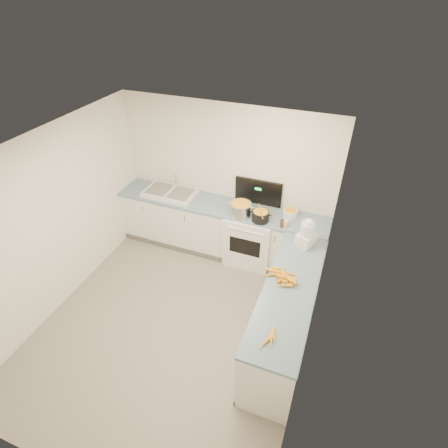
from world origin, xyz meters
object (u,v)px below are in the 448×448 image
(spice_jar, at_px, (286,224))
(food_processor, at_px, (306,235))
(steel_pot, at_px, (241,210))
(black_pot, at_px, (261,217))
(mixing_bowl, at_px, (290,213))
(stove, at_px, (251,236))
(extract_bottle, at_px, (282,224))
(sink, at_px, (170,193))

(spice_jar, xyz_separation_m, food_processor, (0.34, -0.30, 0.12))
(steel_pot, bearing_deg, black_pot, -4.71)
(spice_jar, bearing_deg, mixing_bowl, 90.87)
(stove, relative_size, black_pot, 5.32)
(extract_bottle, height_order, food_processor, food_processor)
(black_pot, bearing_deg, food_processor, -23.96)
(spice_jar, bearing_deg, stove, 161.74)
(sink, height_order, extract_bottle, sink)
(extract_bottle, bearing_deg, spice_jar, 22.41)
(steel_pot, bearing_deg, food_processor, -18.44)
(black_pot, relative_size, spice_jar, 2.55)
(mixing_bowl, bearing_deg, stove, -167.72)
(stove, bearing_deg, sink, 179.38)
(food_processor, bearing_deg, stove, 151.65)
(black_pot, bearing_deg, mixing_bowl, 36.50)
(stove, distance_m, black_pot, 0.59)
(extract_bottle, bearing_deg, sink, 173.32)
(stove, xyz_separation_m, sink, (-1.45, 0.02, 0.50))
(sink, bearing_deg, mixing_bowl, 3.06)
(steel_pot, distance_m, mixing_bowl, 0.76)
(steel_pot, xyz_separation_m, extract_bottle, (0.66, -0.08, -0.04))
(sink, distance_m, mixing_bowl, 2.02)
(black_pot, relative_size, extract_bottle, 2.14)
(extract_bottle, distance_m, spice_jar, 0.07)
(extract_bottle, relative_size, spice_jar, 1.19)
(food_processor, bearing_deg, steel_pot, 161.56)
(steel_pot, bearing_deg, extract_bottle, -6.52)
(sink, xyz_separation_m, mixing_bowl, (2.02, 0.11, 0.01))
(stove, xyz_separation_m, black_pot, (0.18, -0.17, 0.54))
(extract_bottle, relative_size, food_processor, 0.30)
(spice_jar, bearing_deg, food_processor, -41.84)
(mixing_bowl, bearing_deg, sink, -176.94)
(stove, height_order, food_processor, stove)
(stove, height_order, sink, stove)
(sink, distance_m, spice_jar, 2.03)
(mixing_bowl, bearing_deg, spice_jar, -89.13)
(steel_pot, height_order, extract_bottle, steel_pot)
(stove, relative_size, extract_bottle, 11.39)
(black_pot, bearing_deg, sink, 173.64)
(stove, distance_m, mixing_bowl, 0.78)
(stove, xyz_separation_m, food_processor, (0.91, -0.49, 0.64))
(stove, bearing_deg, extract_bottle, -22.69)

